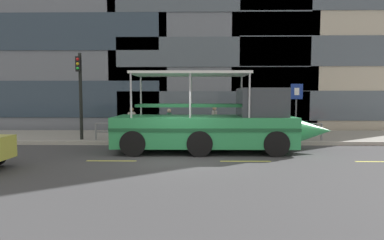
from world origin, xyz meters
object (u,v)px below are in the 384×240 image
at_px(pedestrian_near_bow, 281,119).
at_px(pedestrian_near_stern, 132,120).
at_px(duck_tour_boat, 217,125).
at_px(pedestrian_mid_right, 169,120).
at_px(pedestrian_mid_left, 214,118).
at_px(parking_sign, 296,102).
at_px(traffic_light_pole, 80,88).

bearing_deg(pedestrian_near_bow, pedestrian_near_stern, -178.91).
xyz_separation_m(duck_tour_boat, pedestrian_mid_right, (-2.27, 3.13, -0.03)).
bearing_deg(pedestrian_mid_right, pedestrian_near_stern, -170.39).
height_order(pedestrian_mid_left, pedestrian_near_stern, pedestrian_mid_left).
distance_m(duck_tour_boat, pedestrian_near_bow, 4.57).
distance_m(parking_sign, pedestrian_mid_left, 4.20).
xyz_separation_m(parking_sign, duck_tour_boat, (-4.15, -2.75, -0.94)).
xyz_separation_m(traffic_light_pole, duck_tour_boat, (6.58, -2.32, -1.63)).
bearing_deg(parking_sign, duck_tour_boat, -146.49).
bearing_deg(parking_sign, pedestrian_near_stern, 179.54).
relative_size(pedestrian_mid_left, pedestrian_near_stern, 1.04).
bearing_deg(duck_tour_boat, pedestrian_mid_left, 88.61).
bearing_deg(duck_tour_boat, parking_sign, 33.51).
height_order(duck_tour_boat, pedestrian_mid_left, duck_tour_boat).
height_order(pedestrian_near_bow, pedestrian_near_stern, pedestrian_near_bow).
distance_m(pedestrian_mid_left, pedestrian_mid_right, 2.36).
bearing_deg(pedestrian_near_stern, parking_sign, -0.46).
xyz_separation_m(traffic_light_pole, pedestrian_near_bow, (10.05, 0.64, -1.56)).
height_order(traffic_light_pole, duck_tour_boat, traffic_light_pole).
bearing_deg(pedestrian_near_bow, pedestrian_mid_right, 178.27).
distance_m(pedestrian_near_bow, pedestrian_near_stern, 7.63).
relative_size(parking_sign, pedestrian_mid_left, 1.68).
xyz_separation_m(pedestrian_near_bow, pedestrian_mid_left, (-3.40, 0.37, -0.01)).
relative_size(traffic_light_pole, duck_tour_boat, 0.46).
bearing_deg(parking_sign, pedestrian_mid_right, 176.56).
xyz_separation_m(traffic_light_pole, parking_sign, (10.72, 0.43, -0.70)).
distance_m(pedestrian_near_bow, pedestrian_mid_right, 5.75).
xyz_separation_m(traffic_light_pole, pedestrian_mid_left, (6.66, 1.01, -1.58)).
height_order(parking_sign, pedestrian_near_bow, parking_sign).
bearing_deg(pedestrian_near_stern, pedestrian_mid_right, 9.61).
relative_size(traffic_light_pole, pedestrian_mid_right, 2.83).
bearing_deg(pedestrian_mid_left, pedestrian_near_stern, -173.09).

